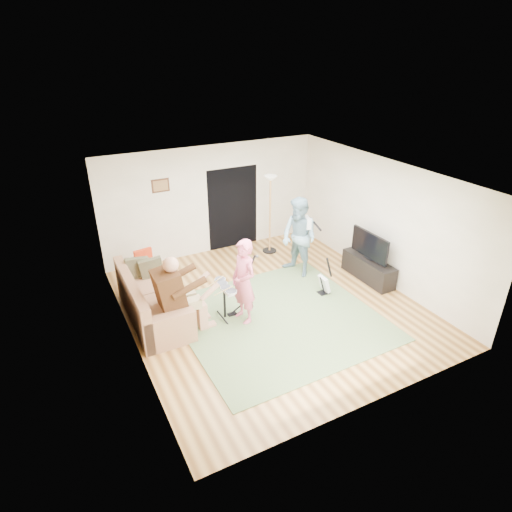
{
  "coord_description": "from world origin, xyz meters",
  "views": [
    {
      "loc": [
        -3.68,
        -6.41,
        4.8
      ],
      "look_at": [
        -0.19,
        0.3,
        1.04
      ],
      "focal_mm": 30.0,
      "sensor_mm": 36.0,
      "label": 1
    }
  ],
  "objects": [
    {
      "name": "floor",
      "position": [
        0.0,
        0.0,
        0.0
      ],
      "size": [
        6.0,
        6.0,
        0.0
      ],
      "primitive_type": "plane",
      "color": "brown",
      "rests_on": "ground"
    },
    {
      "name": "walls",
      "position": [
        0.0,
        0.0,
        1.35
      ],
      "size": [
        5.5,
        6.0,
        2.7
      ],
      "primitive_type": null,
      "color": "#F0E3D0",
      "rests_on": "floor"
    },
    {
      "name": "ceiling",
      "position": [
        0.0,
        0.0,
        2.7
      ],
      "size": [
        6.0,
        6.0,
        0.0
      ],
      "primitive_type": "plane",
      "rotation": [
        3.14,
        0.0,
        0.0
      ],
      "color": "white",
      "rests_on": "walls"
    },
    {
      "name": "window_blinds",
      "position": [
        -2.74,
        0.2,
        1.55
      ],
      "size": [
        0.0,
        2.05,
        2.05
      ],
      "primitive_type": "plane",
      "rotation": [
        1.57,
        0.0,
        1.57
      ],
      "color": "brown",
      "rests_on": "walls"
    },
    {
      "name": "doorway",
      "position": [
        0.55,
        2.99,
        1.05
      ],
      "size": [
        2.1,
        0.0,
        2.1
      ],
      "primitive_type": "plane",
      "rotation": [
        1.57,
        0.0,
        0.0
      ],
      "color": "black",
      "rests_on": "walls"
    },
    {
      "name": "picture_frame",
      "position": [
        -1.25,
        2.99,
        1.9
      ],
      "size": [
        0.42,
        0.03,
        0.32
      ],
      "primitive_type": "cube",
      "color": "#3F2314",
      "rests_on": "walls"
    },
    {
      "name": "area_rug",
      "position": [
        -0.09,
        -0.49,
        0.01
      ],
      "size": [
        3.7,
        3.55,
        0.02
      ],
      "primitive_type": "cube",
      "rotation": [
        0.0,
        0.0,
        0.01
      ],
      "color": "#5C7748",
      "rests_on": "floor"
    },
    {
      "name": "sofa",
      "position": [
        -2.3,
        0.69,
        0.31
      ],
      "size": [
        0.94,
        2.28,
        0.92
      ],
      "color": "#A87654",
      "rests_on": "floor"
    },
    {
      "name": "drummer",
      "position": [
        -1.85,
        0.04,
        0.6
      ],
      "size": [
        1.0,
        0.56,
        1.54
      ],
      "color": "#4A2A14",
      "rests_on": "sofa"
    },
    {
      "name": "drum_kit",
      "position": [
        -1.0,
        0.04,
        0.33
      ],
      "size": [
        0.41,
        0.73,
        0.75
      ],
      "color": "black",
      "rests_on": "floor"
    },
    {
      "name": "singer",
      "position": [
        -0.7,
        -0.19,
        0.84
      ],
      "size": [
        0.49,
        0.67,
        1.67
      ],
      "primitive_type": "imported",
      "rotation": [
        0.0,
        0.0,
        -1.42
      ],
      "color": "#DE607F",
      "rests_on": "floor"
    },
    {
      "name": "microphone",
      "position": [
        -0.5,
        -0.19,
        1.25
      ],
      "size": [
        0.06,
        0.06,
        0.24
      ],
      "primitive_type": null,
      "color": "black",
      "rests_on": "singer"
    },
    {
      "name": "guitarist",
      "position": [
        1.22,
        0.91,
        0.91
      ],
      "size": [
        0.89,
        1.03,
        1.83
      ],
      "primitive_type": "imported",
      "rotation": [
        0.0,
        0.0,
        -1.32
      ],
      "color": "#7296A6",
      "rests_on": "floor"
    },
    {
      "name": "guitar_held",
      "position": [
        1.42,
        0.91,
        1.24
      ],
      "size": [
        0.28,
        0.61,
        0.26
      ],
      "primitive_type": null,
      "rotation": [
        0.0,
        0.0,
        -0.29
      ],
      "color": "white",
      "rests_on": "guitarist"
    },
    {
      "name": "guitar_spare",
      "position": [
        1.24,
        -0.11,
        0.24
      ],
      "size": [
        0.3,
        0.27,
        0.85
      ],
      "color": "black",
      "rests_on": "floor"
    },
    {
      "name": "torchiere_lamp",
      "position": [
        1.22,
        2.25,
        1.37
      ],
      "size": [
        0.36,
        0.36,
        1.99
      ],
      "color": "black",
      "rests_on": "floor"
    },
    {
      "name": "dining_chair",
      "position": [
        -2.04,
        1.69,
        0.34
      ],
      "size": [
        0.47,
        0.49,
        0.95
      ],
      "rotation": [
        0.0,
        0.0,
        0.19
      ],
      "color": "tan",
      "rests_on": "floor"
    },
    {
      "name": "tv_cabinet",
      "position": [
        2.5,
        -0.04,
        0.25
      ],
      "size": [
        0.4,
        1.4,
        0.5
      ],
      "primitive_type": "cube",
      "color": "black",
      "rests_on": "floor"
    },
    {
      "name": "television",
      "position": [
        2.45,
        -0.04,
        0.85
      ],
      "size": [
        0.06,
        1.1,
        0.58
      ],
      "primitive_type": "cube",
      "color": "black",
      "rests_on": "tv_cabinet"
    }
  ]
}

